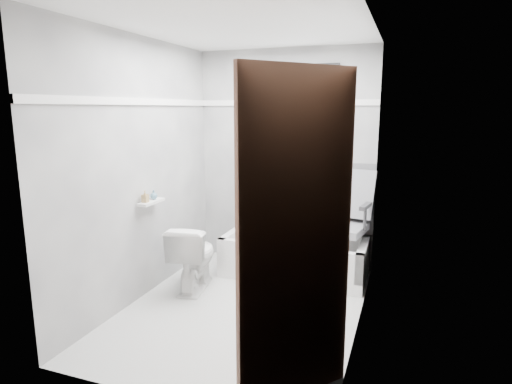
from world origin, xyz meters
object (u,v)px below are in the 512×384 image
at_px(office_chair, 340,221).
at_px(soap_bottle_a, 145,197).
at_px(bathtub, 295,256).
at_px(door, 330,264).
at_px(soap_bottle_b, 154,194).
at_px(toilet, 194,257).

height_order(office_chair, soap_bottle_a, office_chair).
xyz_separation_m(bathtub, soap_bottle_a, (-1.17, -0.97, 0.76)).
xyz_separation_m(door, soap_bottle_a, (-1.92, 1.24, -0.03)).
relative_size(soap_bottle_a, soap_bottle_b, 1.36).
bearing_deg(soap_bottle_a, office_chair, 32.10).
xyz_separation_m(soap_bottle_a, soap_bottle_b, (0.00, 0.14, -0.01)).
bearing_deg(toilet, soap_bottle_a, 33.44).
bearing_deg(door, office_chair, 97.42).
bearing_deg(office_chair, soap_bottle_a, -137.79).
height_order(bathtub, soap_bottle_b, soap_bottle_b).
height_order(soap_bottle_a, soap_bottle_b, soap_bottle_a).
relative_size(bathtub, toilet, 2.25).
distance_m(door, soap_bottle_a, 2.29).
bearing_deg(toilet, door, 126.26).
bearing_deg(office_chair, toilet, -141.06).
xyz_separation_m(toilet, soap_bottle_a, (-0.32, -0.30, 0.64)).
bearing_deg(soap_bottle_a, soap_bottle_b, 90.00).
xyz_separation_m(bathtub, door, (0.75, -2.21, 0.79)).
height_order(toilet, door, door).
bearing_deg(toilet, bathtub, -151.62).
height_order(toilet, soap_bottle_a, soap_bottle_a).
height_order(toilet, soap_bottle_b, soap_bottle_b).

